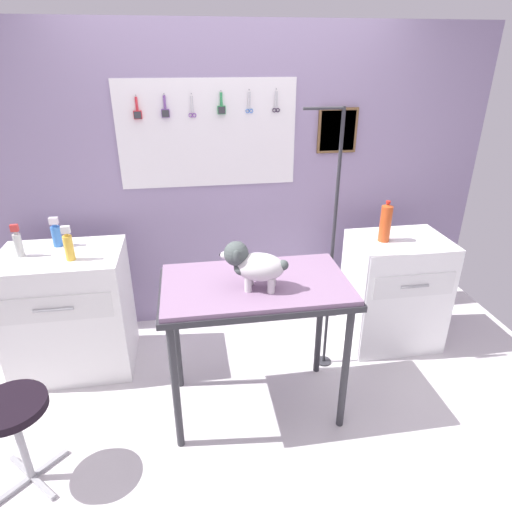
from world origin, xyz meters
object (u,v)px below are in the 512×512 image
at_px(grooming_table, 256,296).
at_px(counter_left, 70,312).
at_px(stool, 13,418).
at_px(dog, 253,264).
at_px(soda_bottle, 386,222).
at_px(grooming_arm, 331,259).
at_px(pump_bottle_white, 18,243).
at_px(cabinet_right, 394,291).

xyz_separation_m(grooming_table, counter_left, (-1.22, 0.61, -0.37)).
bearing_deg(counter_left, stool, -93.55).
relative_size(dog, soda_bottle, 1.23).
distance_m(stool, soda_bottle, 2.53).
height_order(grooming_arm, dog, grooming_arm).
bearing_deg(pump_bottle_white, cabinet_right, -1.44).
xyz_separation_m(stool, pump_bottle_white, (-0.16, 0.97, 0.54)).
bearing_deg(dog, pump_bottle_white, 154.23).
relative_size(dog, stool, 0.69).
distance_m(dog, stool, 1.42).
xyz_separation_m(dog, cabinet_right, (1.18, 0.62, -0.62)).
xyz_separation_m(dog, soda_bottle, (1.04, 0.61, -0.05)).
bearing_deg(grooming_arm, grooming_table, -148.85).
xyz_separation_m(counter_left, pump_bottle_white, (-0.22, 0.00, 0.54)).
height_order(grooming_table, soda_bottle, soda_bottle).
xyz_separation_m(grooming_arm, dog, (-0.58, -0.40, 0.20)).
xyz_separation_m(grooming_table, pump_bottle_white, (-1.44, 0.62, 0.17)).
bearing_deg(counter_left, grooming_arm, -8.88).
distance_m(counter_left, pump_bottle_white, 0.58).
bearing_deg(soda_bottle, pump_bottle_white, 178.40).
relative_size(counter_left, cabinet_right, 1.03).
height_order(dog, stool, dog).
relative_size(grooming_table, dog, 2.98).
height_order(grooming_table, grooming_arm, grooming_arm).
relative_size(counter_left, stool, 1.67).
bearing_deg(grooming_table, counter_left, 153.29).
relative_size(grooming_arm, pump_bottle_white, 8.29).
bearing_deg(dog, stool, -166.91).
bearing_deg(pump_bottle_white, dog, -25.77).
height_order(counter_left, cabinet_right, counter_left).
bearing_deg(pump_bottle_white, stool, -80.46).
bearing_deg(cabinet_right, grooming_table, -154.64).
bearing_deg(counter_left, grooming_table, -26.71).
height_order(counter_left, soda_bottle, soda_bottle).
bearing_deg(grooming_table, grooming_arm, 31.15).
bearing_deg(cabinet_right, grooming_arm, -160.49).
bearing_deg(soda_bottle, grooming_arm, -155.38).
height_order(grooming_table, dog, dog).
distance_m(stool, pump_bottle_white, 1.13).
bearing_deg(stool, soda_bottle, 21.56).
xyz_separation_m(counter_left, soda_bottle, (2.23, -0.07, 0.55)).
relative_size(grooming_arm, stool, 3.41).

